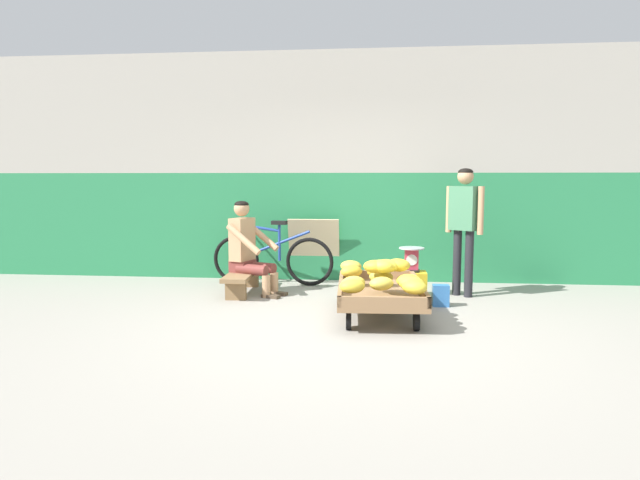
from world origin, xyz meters
TOP-DOWN VIEW (x-y plane):
  - ground_plane at (0.00, 0.00)m, footprint 80.00×80.00m
  - back_wall at (0.00, 2.69)m, footprint 16.00×0.30m
  - banana_cart at (0.32, 0.59)m, footprint 0.90×1.47m
  - banana_pile at (0.31, 0.42)m, footprint 0.91×1.40m
  - low_bench at (-1.36, 1.58)m, footprint 0.33×1.11m
  - vendor_seated at (-1.28, 1.55)m, footprint 0.74×0.61m
  - plastic_crate at (0.70, 1.59)m, footprint 0.36×0.28m
  - weighing_scale at (0.70, 1.59)m, footprint 0.30×0.30m
  - bicycle_near_left at (-1.10, 2.17)m, footprint 1.66×0.48m
  - sign_board at (-0.57, 2.52)m, footprint 0.70×0.29m
  - customer_adult at (1.32, 1.67)m, footprint 0.40×0.36m
  - shopping_bag at (0.99, 1.11)m, footprint 0.18×0.12m

SIDE VIEW (x-z plane):
  - ground_plane at x=0.00m, z-range 0.00..0.00m
  - shopping_bag at x=0.99m, z-range 0.00..0.24m
  - plastic_crate at x=0.70m, z-range 0.00..0.30m
  - low_bench at x=-1.36m, z-range 0.06..0.33m
  - banana_cart at x=0.32m, z-range 0.06..0.42m
  - bicycle_near_left at x=-1.10m, z-range -0.08..0.78m
  - sign_board at x=-0.57m, z-range 0.00..0.86m
  - weighing_scale at x=0.70m, z-range 0.31..0.60m
  - banana_pile at x=0.31m, z-range 0.33..0.59m
  - vendor_seated at x=-1.28m, z-range 0.00..1.14m
  - customer_adult at x=1.32m, z-range 0.19..1.72m
  - back_wall at x=0.00m, z-range 0.00..3.13m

